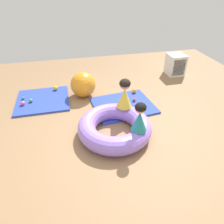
# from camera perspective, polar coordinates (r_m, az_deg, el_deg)

# --- Properties ---
(ground_plane) EXTENTS (8.00, 8.00, 0.00)m
(ground_plane) POSITION_cam_1_polar(r_m,az_deg,el_deg) (3.69, 1.35, -5.52)
(ground_plane) COLOR #93704C
(gym_mat_near_left) EXTENTS (1.13, 1.10, 0.04)m
(gym_mat_near_left) POSITION_cam_1_polar(r_m,az_deg,el_deg) (4.81, -18.75, 3.19)
(gym_mat_near_left) COLOR #2D47B7
(gym_mat_near_left) RESTS_ON ground
(gym_mat_front) EXTENTS (1.34, 1.15, 0.04)m
(gym_mat_front) POSITION_cam_1_polar(r_m,az_deg,el_deg) (4.38, 3.19, 1.90)
(gym_mat_front) COLOR #2D47B7
(gym_mat_front) RESTS_ON ground
(inflatable_cushion) EXTENTS (1.28, 1.28, 0.31)m
(inflatable_cushion) POSITION_cam_1_polar(r_m,az_deg,el_deg) (3.55, 0.72, -4.20)
(inflatable_cushion) COLOR #9975EA
(inflatable_cushion) RESTS_ON ground
(child_in_teal) EXTENTS (0.35, 0.35, 0.49)m
(child_in_teal) POSITION_cam_1_polar(r_m,az_deg,el_deg) (3.13, 7.75, -1.47)
(child_in_teal) COLOR teal
(child_in_teal) RESTS_ON inflatable_cushion
(child_in_yellow) EXTENTS (0.39, 0.39, 0.55)m
(child_in_yellow) POSITION_cam_1_polar(r_m,az_deg,el_deg) (3.67, 3.53, 5.12)
(child_in_yellow) COLOR yellow
(child_in_yellow) RESTS_ON inflatable_cushion
(play_ball_yellow) EXTENTS (0.10, 0.10, 0.10)m
(play_ball_yellow) POSITION_cam_1_polar(r_m,az_deg,el_deg) (5.09, -15.48, 6.50)
(play_ball_yellow) COLOR yellow
(play_ball_yellow) RESTS_ON gym_mat_near_left
(play_ball_teal) EXTENTS (0.07, 0.07, 0.07)m
(play_ball_teal) POSITION_cam_1_polar(r_m,az_deg,el_deg) (4.93, -23.60, 3.56)
(play_ball_teal) COLOR teal
(play_ball_teal) RESTS_ON gym_mat_near_left
(play_ball_pink) EXTENTS (0.10, 0.10, 0.10)m
(play_ball_pink) POSITION_cam_1_polar(r_m,az_deg,el_deg) (4.71, -23.67, 2.30)
(play_ball_pink) COLOR pink
(play_ball_pink) RESTS_ON gym_mat_near_left
(play_ball_green) EXTENTS (0.08, 0.08, 0.08)m
(play_ball_green) POSITION_cam_1_polar(r_m,az_deg,el_deg) (4.76, -21.73, 3.00)
(play_ball_green) COLOR green
(play_ball_green) RESTS_ON gym_mat_near_left
(play_ball_orange) EXTENTS (0.10, 0.10, 0.10)m
(play_ball_orange) POSITION_cam_1_polar(r_m,az_deg,el_deg) (4.81, 6.23, 5.87)
(play_ball_orange) COLOR orange
(play_ball_orange) RESTS_ON gym_mat_front
(play_ball_red) EXTENTS (0.07, 0.07, 0.07)m
(play_ball_red) POSITION_cam_1_polar(r_m,az_deg,el_deg) (4.48, 6.22, 3.40)
(play_ball_red) COLOR red
(play_ball_red) RESTS_ON gym_mat_front
(play_ball_blue) EXTENTS (0.11, 0.11, 0.11)m
(play_ball_blue) POSITION_cam_1_polar(r_m,az_deg,el_deg) (4.14, 2.95, 1.03)
(play_ball_blue) COLOR blue
(play_ball_blue) RESTS_ON gym_mat_front
(exercise_ball_large) EXTENTS (0.57, 0.57, 0.57)m
(exercise_ball_large) POSITION_cam_1_polar(r_m,az_deg,el_deg) (4.68, -8.07, 7.61)
(exercise_ball_large) COLOR orange
(exercise_ball_large) RESTS_ON ground
(storage_cube) EXTENTS (0.44, 0.44, 0.56)m
(storage_cube) POSITION_cam_1_polar(r_m,az_deg,el_deg) (5.98, 17.38, 12.43)
(storage_cube) COLOR silver
(storage_cube) RESTS_ON ground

